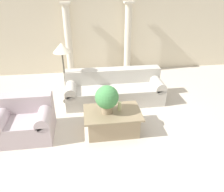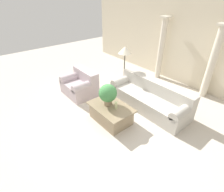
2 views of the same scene
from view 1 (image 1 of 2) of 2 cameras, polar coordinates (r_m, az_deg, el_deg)
name	(u,v)px [view 1 (image 1 of 2)]	position (r m, az deg, el deg)	size (l,w,h in m)	color
ground_plane	(110,121)	(5.04, -0.52, -6.65)	(16.00, 16.00, 0.00)	beige
wall_back	(97,24)	(7.43, -3.86, 18.22)	(10.00, 0.06, 3.20)	beige
sofa_long	(114,89)	(5.73, 0.60, 1.78)	(2.50, 0.89, 0.82)	#B7B2A8
loveseat	(25,120)	(4.81, -21.76, -5.83)	(1.11, 0.89, 0.82)	#B8A7AD
coffee_table	(112,121)	(4.63, 0.11, -6.56)	(1.18, 0.80, 0.47)	#998466
potted_plant	(107,98)	(4.31, -1.34, -0.51)	(0.47, 0.47, 0.59)	#937F60
pillar_candle	(120,106)	(4.51, 2.02, -2.67)	(0.07, 0.07, 0.19)	beige
floor_lamp	(62,51)	(5.42, -12.98, 11.44)	(0.42, 0.42, 1.57)	#4C473D
column_left	(69,40)	(7.23, -11.29, 14.06)	(0.31, 0.31, 2.30)	beige
column_right	(128,38)	(7.37, 4.15, 14.77)	(0.31, 0.31, 2.30)	beige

